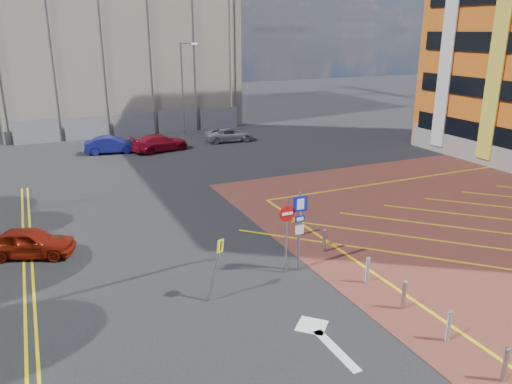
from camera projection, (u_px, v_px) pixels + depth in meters
ground at (299, 283)px, 18.50m from camera, size 140.00×140.00×0.00m
lamp_back at (183, 86)px, 42.99m from camera, size 1.53×0.16×8.00m
sign_cluster at (295, 224)px, 18.86m from camera, size 1.17×0.12×3.20m
warning_sign at (217, 262)px, 17.00m from camera, size 0.75×0.42×2.25m
bollard_row at (379, 279)px, 17.82m from camera, size 0.14×11.14×0.90m
construction_building at (106, 8)px, 49.72m from camera, size 21.20×19.20×22.00m
construction_fence at (145, 124)px, 44.55m from camera, size 21.60×0.06×2.00m
car_red_left at (29, 242)px, 20.57m from camera, size 3.86×2.68×1.22m
car_blue_back at (111, 145)px, 37.91m from camera, size 4.07×1.98×1.28m
car_red_back at (160, 143)px, 38.56m from camera, size 4.73×2.71×1.29m
car_silver_back at (229, 135)px, 41.98m from camera, size 4.19×2.15×1.13m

